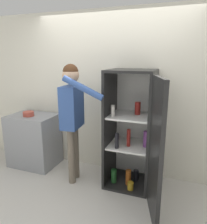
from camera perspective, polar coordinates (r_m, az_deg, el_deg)
The scene contains 6 objects.
ground_plane at distance 3.12m, azimuth -3.75°, elevation -22.15°, with size 12.00×12.00×0.00m, color beige.
wall_back at distance 3.48m, azimuth 2.50°, elevation 4.68°, with size 7.00×0.06×2.55m.
refrigerator at distance 3.05m, azimuth 8.39°, elevation -5.56°, with size 0.87×1.24×1.69m.
person at distance 3.15m, azimuth -8.11°, elevation 1.08°, with size 0.69×0.53×1.76m.
counter at distance 4.02m, azimuth -17.66°, elevation -6.96°, with size 0.78×0.59×0.89m.
bowl at distance 3.83m, azimuth -19.01°, elevation -0.46°, with size 0.18×0.18×0.08m.
Camera 1 is at (1.05, -2.29, 1.84)m, focal length 35.00 mm.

